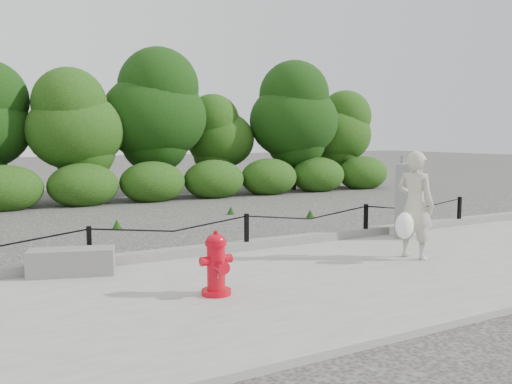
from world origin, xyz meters
The scene contains 9 objects.
ground centered at (0.00, 0.00, 0.00)m, with size 90.00×90.00×0.00m, color #2D2B28.
sidewalk centered at (0.00, -2.00, 0.04)m, with size 14.00×4.00×0.08m, color gray.
curb centered at (0.00, 0.05, 0.15)m, with size 14.00×0.22×0.14m, color slate.
chain_barrier centered at (0.00, 0.00, 0.46)m, with size 10.06×0.06×0.60m.
treeline centered at (0.09, 8.91, 2.43)m, with size 20.14×3.48×4.57m.
fire_hydrant centered at (-1.47, -2.01, 0.44)m, with size 0.40×0.40×0.76m.
pedestrian centered at (1.94, -1.75, 0.88)m, with size 0.77×0.69×1.63m.
concrete_block centered at (-2.79, -0.25, 0.26)m, with size 1.11×0.39×0.36m, color slate.
utility_cabinet centered at (3.12, -0.44, 0.76)m, with size 0.59×0.47×1.49m.
Camera 1 is at (-4.08, -7.66, 1.95)m, focal length 38.00 mm.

